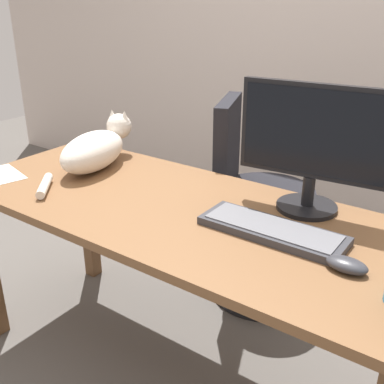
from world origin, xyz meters
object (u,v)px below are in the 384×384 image
Objects in this scene: keyboard at (272,230)px; computer_mouse at (347,265)px; monitor at (313,144)px; office_chair at (254,215)px; cat at (96,148)px.

keyboard is 0.26m from computer_mouse.
keyboard is (-0.01, -0.22, -0.21)m from monitor.
monitor is at bearing -45.29° from office_chair.
office_chair reaches higher than cat.
monitor reaches higher than office_chair.
cat is 1.11m from computer_mouse.
computer_mouse is at bearing -51.74° from monitor.
office_chair is at bearing 121.39° from keyboard.
cat is at bearing -131.84° from office_chair.
monitor reaches higher than computer_mouse.
office_chair is 0.77m from monitor.
office_chair is at bearing 134.71° from monitor.
cat is at bearing -172.06° from monitor.
monitor is 0.88m from cat.
computer_mouse is at bearing -47.86° from office_chair.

